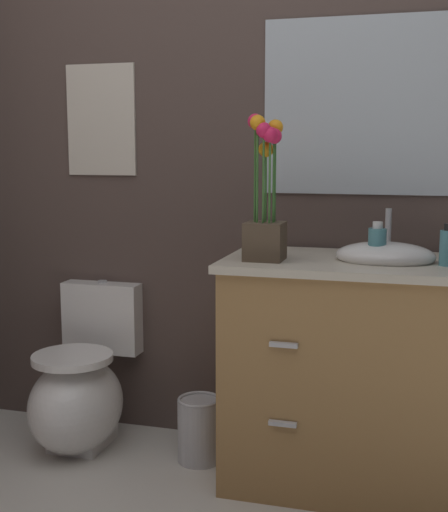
% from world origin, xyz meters
% --- Properties ---
extents(wall_back, '(4.18, 0.05, 2.50)m').
position_xyz_m(wall_back, '(0.20, 1.53, 1.25)').
color(wall_back, '#4C3D38').
rests_on(wall_back, ground_plane).
extents(toilet, '(0.38, 0.59, 0.69)m').
position_xyz_m(toilet, '(-0.68, 1.23, 0.24)').
color(toilet, white).
rests_on(toilet, ground_plane).
extents(vanity_cabinet, '(0.94, 0.56, 1.06)m').
position_xyz_m(vanity_cabinet, '(0.46, 1.21, 0.45)').
color(vanity_cabinet, '#9E7242').
rests_on(vanity_cabinet, ground_plane).
extents(flower_vase, '(0.14, 0.14, 0.53)m').
position_xyz_m(flower_vase, '(0.15, 1.11, 1.07)').
color(flower_vase, '#4C3D2D').
rests_on(flower_vase, vanity_cabinet).
extents(soap_bottle, '(0.06, 0.06, 0.15)m').
position_xyz_m(soap_bottle, '(0.80, 1.16, 0.94)').
color(soap_bottle, teal).
rests_on(soap_bottle, vanity_cabinet).
extents(lotion_bottle, '(0.07, 0.07, 0.15)m').
position_xyz_m(lotion_bottle, '(0.55, 1.17, 0.94)').
color(lotion_bottle, teal).
rests_on(lotion_bottle, vanity_cabinet).
extents(trash_bin, '(0.18, 0.18, 0.27)m').
position_xyz_m(trash_bin, '(-0.15, 1.23, 0.14)').
color(trash_bin, '#B7B7BC').
rests_on(trash_bin, ground_plane).
extents(wall_poster, '(0.32, 0.01, 0.49)m').
position_xyz_m(wall_poster, '(-0.68, 1.50, 1.41)').
color(wall_poster, beige).
extents(wall_mirror, '(0.80, 0.01, 0.70)m').
position_xyz_m(wall_mirror, '(0.46, 1.50, 1.45)').
color(wall_mirror, '#B2BCC6').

